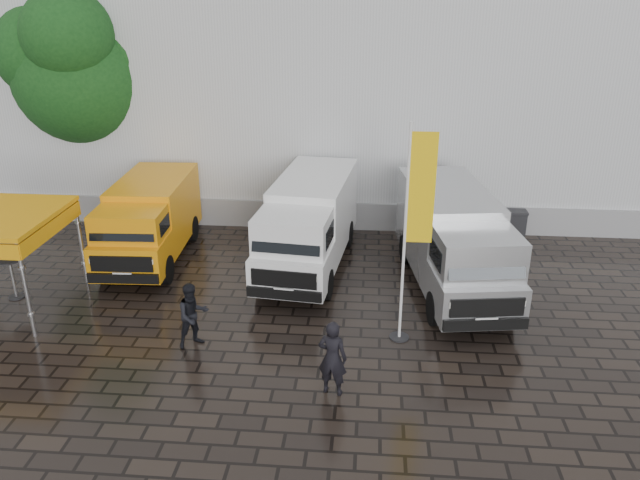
# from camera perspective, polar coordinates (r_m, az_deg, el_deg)

# --- Properties ---
(ground) EXTENTS (120.00, 120.00, 0.00)m
(ground) POSITION_cam_1_polar(r_m,az_deg,el_deg) (15.59, 3.71, -9.76)
(ground) COLOR black
(ground) RESTS_ON ground
(exhibition_hall) EXTENTS (44.00, 16.00, 12.00)m
(exhibition_hall) POSITION_cam_1_polar(r_m,az_deg,el_deg) (29.35, 8.94, 17.72)
(exhibition_hall) COLOR silver
(exhibition_hall) RESTS_ON ground
(hall_plinth) EXTENTS (44.00, 0.15, 1.00)m
(hall_plinth) POSITION_cam_1_polar(r_m,az_deg,el_deg) (22.62, 9.32, 1.98)
(hall_plinth) COLOR gray
(hall_plinth) RESTS_ON ground
(van_yellow) EXTENTS (2.31, 5.47, 2.49)m
(van_yellow) POSITION_cam_1_polar(r_m,az_deg,el_deg) (20.51, -15.33, 1.51)
(van_yellow) COLOR orange
(van_yellow) RESTS_ON ground
(van_white) EXTENTS (2.77, 6.48, 2.72)m
(van_white) POSITION_cam_1_polar(r_m,az_deg,el_deg) (19.20, -1.03, 1.27)
(van_white) COLOR white
(van_white) RESTS_ON ground
(van_silver) EXTENTS (3.05, 6.66, 2.78)m
(van_silver) POSITION_cam_1_polar(r_m,az_deg,el_deg) (18.22, 12.10, -0.35)
(van_silver) COLOR #AEB0B3
(van_silver) RESTS_ON ground
(flagpole) EXTENTS (0.88, 0.50, 5.49)m
(flagpole) POSITION_cam_1_polar(r_m,az_deg,el_deg) (14.72, 8.54, 1.51)
(flagpole) COLOR black
(flagpole) RESTS_ON ground
(tree) EXTENTS (4.75, 4.75, 8.53)m
(tree) POSITION_cam_1_polar(r_m,az_deg,el_deg) (24.75, -21.19, 14.47)
(tree) COLOR black
(tree) RESTS_ON ground
(cocktail_table) EXTENTS (0.60, 0.60, 1.17)m
(cocktail_table) POSITION_cam_1_polar(r_m,az_deg,el_deg) (19.60, -26.26, -3.20)
(cocktail_table) COLOR black
(cocktail_table) RESTS_ON ground
(wheelie_bin) EXTENTS (0.67, 0.67, 1.07)m
(wheelie_bin) POSITION_cam_1_polar(r_m,az_deg,el_deg) (22.63, 17.47, 1.31)
(wheelie_bin) COLOR black
(wheelie_bin) RESTS_ON ground
(person_front) EXTENTS (0.72, 0.56, 1.76)m
(person_front) POSITION_cam_1_polar(r_m,az_deg,el_deg) (13.56, 1.15, -10.72)
(person_front) COLOR black
(person_front) RESTS_ON ground
(person_tent) EXTENTS (1.02, 0.99, 1.66)m
(person_tent) POSITION_cam_1_polar(r_m,az_deg,el_deg) (15.56, -11.54, -6.75)
(person_tent) COLOR black
(person_tent) RESTS_ON ground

